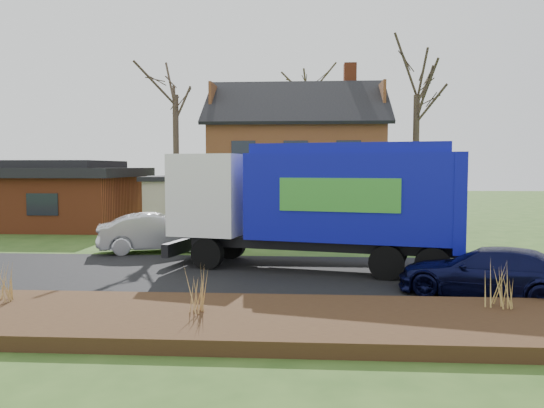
{
  "coord_description": "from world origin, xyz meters",
  "views": [
    {
      "loc": [
        2.56,
        -16.07,
        3.34
      ],
      "look_at": [
        1.34,
        2.5,
        2.04
      ],
      "focal_mm": 35.0,
      "sensor_mm": 36.0,
      "label": 1
    }
  ],
  "objects": [
    {
      "name": "main_house",
      "position": [
        1.49,
        13.91,
        4.03
      ],
      "size": [
        12.95,
        8.95,
        9.26
      ],
      "color": "beige",
      "rests_on": "ground"
    },
    {
      "name": "grass_clump_east",
      "position": [
        6.73,
        -4.45,
        0.78
      ],
      "size": [
        0.39,
        0.32,
        0.96
      ],
      "color": "tan",
      "rests_on": "mulch_verge"
    },
    {
      "name": "silver_sedan",
      "position": [
        -3.31,
        4.35,
        0.76
      ],
      "size": [
        4.88,
        3.04,
        1.52
      ],
      "primitive_type": "imported",
      "rotation": [
        0.0,
        0.0,
        1.91
      ],
      "color": "#ADAFB5",
      "rests_on": "ground"
    },
    {
      "name": "road",
      "position": [
        0.0,
        0.0,
        0.01
      ],
      "size": [
        80.0,
        7.0,
        0.02
      ],
      "primitive_type": "cube",
      "color": "black",
      "rests_on": "ground"
    },
    {
      "name": "tree_front_east",
      "position": [
        8.05,
        11.2,
        8.08
      ],
      "size": [
        3.58,
        3.58,
        9.94
      ],
      "color": "#3E3325",
      "rests_on": "ground"
    },
    {
      "name": "tree_back",
      "position": [
        2.62,
        22.08,
        10.02
      ],
      "size": [
        3.8,
        3.8,
        12.02
      ],
      "color": "#3E3625",
      "rests_on": "ground"
    },
    {
      "name": "grass_clump_mid",
      "position": [
        0.22,
        -5.31,
        0.8
      ],
      "size": [
        0.36,
        0.29,
        1.0
      ],
      "color": "tan",
      "rests_on": "mulch_verge"
    },
    {
      "name": "navy_wagon",
      "position": [
        7.2,
        -2.34,
        0.65
      ],
      "size": [
        4.83,
        3.53,
        1.3
      ],
      "primitive_type": "imported",
      "rotation": [
        0.0,
        0.0,
        -2.0
      ],
      "color": "black",
      "rests_on": "ground"
    },
    {
      "name": "mulch_verge",
      "position": [
        0.0,
        -5.3,
        0.15
      ],
      "size": [
        80.0,
        3.5,
        0.3
      ],
      "primitive_type": "cube",
      "color": "black",
      "rests_on": "ground"
    },
    {
      "name": "ranch_house",
      "position": [
        -12.0,
        13.0,
        1.81
      ],
      "size": [
        9.8,
        8.2,
        3.7
      ],
      "color": "#944020",
      "rests_on": "ground"
    },
    {
      "name": "grass_clump_west",
      "position": [
        -4.3,
        -4.63,
        0.75
      ],
      "size": [
        0.34,
        0.28,
        0.9
      ],
      "color": "#AF8A4D",
      "rests_on": "mulch_verge"
    },
    {
      "name": "tree_front_west",
      "position": [
        -3.74,
        9.18,
        7.78
      ],
      "size": [
        3.18,
        3.18,
        9.44
      ],
      "color": "#3D3025",
      "rests_on": "ground"
    },
    {
      "name": "ground",
      "position": [
        0.0,
        0.0,
        0.0
      ],
      "size": [
        120.0,
        120.0,
        0.0
      ],
      "primitive_type": "plane",
      "color": "#2B4A18",
      "rests_on": "ground"
    },
    {
      "name": "garbage_truck",
      "position": [
        2.95,
        1.14,
        2.35
      ],
      "size": [
        9.84,
        4.62,
        4.08
      ],
      "rotation": [
        0.0,
        0.0,
        -0.23
      ],
      "color": "black",
      "rests_on": "ground"
    }
  ]
}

